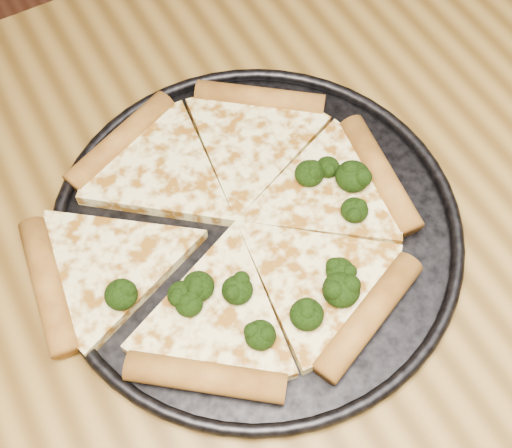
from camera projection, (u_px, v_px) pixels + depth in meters
dining_table at (236, 338)px, 0.70m from camera, size 1.20×0.90×0.75m
pizza_pan at (256, 228)px, 0.65m from camera, size 0.40×0.40×0.02m
pizza at (231, 224)px, 0.65m from camera, size 0.37×0.36×0.03m
broccoli_florets at (279, 258)px, 0.62m from camera, size 0.28×0.15×0.03m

